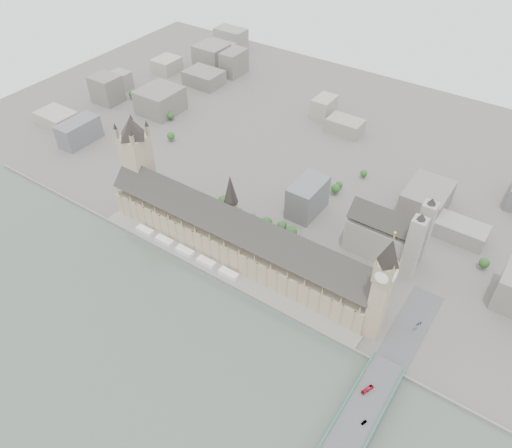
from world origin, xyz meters
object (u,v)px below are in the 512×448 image
Objects in this scene: victoria_tower at (137,159)px; westminster_abbey at (388,235)px; elizabeth_tower at (383,283)px; westminster_bridge at (343,446)px; palace_of_westminster at (237,236)px; car_silver at (364,422)px; red_bus_north at (367,389)px; car_approach at (419,324)px.

westminster_abbey is (232.92, 69.00, -30.12)m from victoria_tower.
westminster_bridge is (24.00, -95.50, -52.96)m from elizabeth_tower.
westminster_bridge is at bearing -21.78° from victoria_tower.
car_silver is (166.67, -88.26, -11.75)m from palace_of_westminster.
car_silver is (4.67, 18.94, 5.83)m from westminster_bridge.
westminster_abbey is 149.27m from red_bus_north.
palace_of_westminster is at bearing 175.15° from elizabeth_tower.
westminster_bridge is 116.29m from car_approach.
victoria_tower is 292.79m from red_bus_north.
westminster_abbey is 13.51× the size of car_approach.
red_bus_north is (-3.53, 41.64, 6.50)m from westminster_bridge.
car_approach is (29.50, 20.52, -47.11)m from elizabeth_tower.
red_bus_north is 74.92m from car_approach.
car_silver is (8.20, -22.70, -0.68)m from red_bus_north.
red_bus_north is at bearing -76.62° from car_approach.
palace_of_westminster is 188.96m from car_silver.
victoria_tower is 244.79m from westminster_abbey.
palace_of_westminster is at bearing -145.83° from westminster_abbey.
car_approach is at bearing 3.01° from palace_of_westminster.
victoria_tower is at bearing -159.19° from car_approach.
palace_of_westminster is 168.14m from car_approach.
palace_of_westminster is at bearing 171.94° from car_silver.
red_bus_north is (158.47, -65.56, -11.08)m from palace_of_westminster.
red_bus_north reaches higher than westminster_bridge.
victoria_tower is at bearing 158.22° from westminster_bridge.
victoria_tower is at bearing -173.01° from red_bus_north.
car_approach is (0.83, 97.08, 0.03)m from car_silver.
palace_of_westminster is 26.76× the size of red_bus_north.
palace_of_westminster is 142.94m from elizabeth_tower.
car_silver reaches higher than westminster_bridge.
westminster_bridge is 190.56m from westminster_abbey.
victoria_tower is 309.91m from westminster_bridge.
palace_of_westminster is at bearing -156.68° from car_approach.
car_approach is (56.58, -66.48, -14.10)m from westminster_abbey.
victoria_tower is at bearing 177.04° from palace_of_westminster.
car_silver is at bearing -27.90° from palace_of_westminster.
elizabeth_tower is 74.01m from red_bus_north.
elizabeth_tower is at bearing -4.85° from palace_of_westminster.
palace_of_westminster reaches higher than westminster_bridge.
westminster_abbey is at bearing 105.64° from westminster_bridge.
car_silver is (288.67, -94.56, -44.25)m from victoria_tower.
westminster_abbey is at bearing 107.29° from elizabeth_tower.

